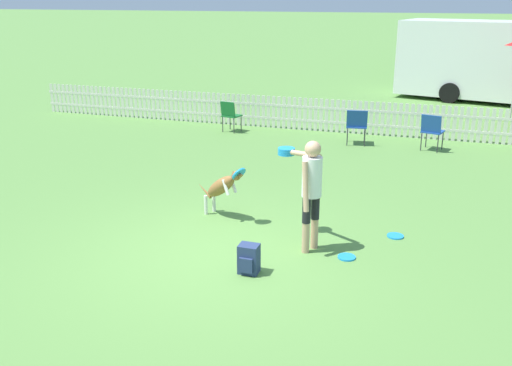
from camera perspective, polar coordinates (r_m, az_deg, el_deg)
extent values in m
plane|color=#5B8C42|center=(8.22, -4.01, -7.00)|extent=(240.00, 240.00, 0.00)
cylinder|color=tan|center=(8.17, 4.99, -5.44)|extent=(0.11, 0.11, 0.45)
cylinder|color=black|center=(8.01, 5.08, -2.74)|extent=(0.12, 0.12, 0.37)
cylinder|color=tan|center=(8.31, 5.86, -5.03)|extent=(0.11, 0.11, 0.45)
cylinder|color=black|center=(8.16, 5.96, -2.37)|extent=(0.12, 0.12, 0.37)
cylinder|color=white|center=(7.93, 5.62, 0.62)|extent=(0.37, 0.37, 0.57)
sphere|color=tan|center=(7.82, 5.71, 3.40)|extent=(0.23, 0.23, 0.23)
cylinder|color=tan|center=(7.77, 4.97, -0.38)|extent=(0.17, 0.21, 0.69)
cylinder|color=tan|center=(8.23, 4.69, 2.92)|extent=(0.63, 0.42, 0.14)
cylinder|color=#1E8CD8|center=(8.48, 3.05, 2.93)|extent=(0.25, 0.25, 0.02)
cylinder|color=#1E8CD8|center=(8.47, 3.05, 3.10)|extent=(0.25, 0.25, 0.02)
cylinder|color=#1E8CD8|center=(8.47, 3.05, 3.27)|extent=(0.25, 0.25, 0.02)
cylinder|color=#1E8CD8|center=(8.46, 3.05, 3.44)|extent=(0.25, 0.25, 0.02)
ellipsoid|color=olive|center=(9.31, -3.52, -0.34)|extent=(0.75, 0.53, 0.60)
ellipsoid|color=white|center=(9.33, -3.52, -0.60)|extent=(0.39, 0.28, 0.30)
sphere|color=olive|center=(8.98, -2.00, 0.73)|extent=(0.15, 0.15, 0.15)
cone|color=olive|center=(8.93, -1.73, 0.92)|extent=(0.16, 0.13, 0.13)
cylinder|color=#1E8CD8|center=(8.93, -1.73, 0.92)|extent=(0.26, 0.30, 0.22)
cone|color=olive|center=(9.01, -1.90, 1.19)|extent=(0.05, 0.05, 0.07)
cone|color=olive|center=(8.95, -2.32, 1.06)|extent=(0.05, 0.05, 0.07)
cylinder|color=white|center=(9.69, -4.23, -1.92)|extent=(0.06, 0.06, 0.33)
cylinder|color=white|center=(9.58, -5.03, -2.19)|extent=(0.06, 0.06, 0.33)
cylinder|color=white|center=(9.21, -2.32, -0.19)|extent=(0.17, 0.12, 0.26)
cylinder|color=white|center=(9.10, -3.05, -0.43)|extent=(0.17, 0.12, 0.26)
cone|color=olive|center=(9.65, -5.16, -0.75)|extent=(0.32, 0.19, 0.22)
cylinder|color=#1E8CD8|center=(8.15, 9.05, -7.33)|extent=(0.25, 0.25, 0.02)
cylinder|color=#1E8CD8|center=(8.98, 13.76, -5.17)|extent=(0.25, 0.25, 0.02)
cube|color=navy|center=(7.57, -0.72, -7.58)|extent=(0.26, 0.21, 0.40)
cube|color=navy|center=(7.49, -1.03, -8.25)|extent=(0.18, 0.04, 0.20)
cube|color=silver|center=(15.49, 7.31, 6.06)|extent=(17.76, 0.04, 0.06)
cube|color=silver|center=(15.42, 7.36, 7.40)|extent=(17.76, 0.04, 0.06)
cube|color=silver|center=(19.16, -19.70, 8.02)|extent=(0.09, 0.02, 0.88)
cube|color=silver|center=(19.07, -19.35, 8.02)|extent=(0.09, 0.02, 0.88)
cube|color=silver|center=(18.98, -18.99, 8.01)|extent=(0.09, 0.02, 0.88)
cube|color=silver|center=(18.90, -18.63, 8.00)|extent=(0.09, 0.02, 0.88)
cube|color=silver|center=(18.81, -18.26, 8.00)|extent=(0.09, 0.02, 0.88)
cube|color=silver|center=(18.72, -17.89, 7.99)|extent=(0.09, 0.02, 0.88)
cube|color=silver|center=(18.63, -17.52, 7.98)|extent=(0.09, 0.02, 0.88)
cube|color=silver|center=(18.55, -17.14, 7.97)|extent=(0.09, 0.02, 0.88)
cube|color=silver|center=(18.46, -16.76, 7.96)|extent=(0.09, 0.02, 0.88)
cube|color=silver|center=(18.38, -16.38, 7.95)|extent=(0.09, 0.02, 0.88)
cube|color=silver|center=(18.30, -15.99, 7.94)|extent=(0.09, 0.02, 0.88)
cube|color=silver|center=(18.22, -15.60, 7.93)|extent=(0.09, 0.02, 0.88)
cube|color=silver|center=(18.13, -15.21, 7.92)|extent=(0.09, 0.02, 0.88)
cube|color=silver|center=(18.05, -14.81, 7.91)|extent=(0.09, 0.02, 0.88)
cube|color=silver|center=(17.97, -14.41, 7.90)|extent=(0.09, 0.02, 0.88)
cube|color=silver|center=(17.90, -14.01, 7.88)|extent=(0.09, 0.02, 0.88)
cube|color=silver|center=(17.82, -13.60, 7.87)|extent=(0.09, 0.02, 0.88)
cube|color=silver|center=(17.74, -13.19, 7.86)|extent=(0.09, 0.02, 0.88)
cube|color=silver|center=(17.66, -12.78, 7.84)|extent=(0.09, 0.02, 0.88)
cube|color=silver|center=(17.59, -12.36, 7.83)|extent=(0.09, 0.02, 0.88)
cube|color=silver|center=(17.52, -11.94, 7.82)|extent=(0.09, 0.02, 0.88)
cube|color=silver|center=(17.44, -11.51, 7.80)|extent=(0.09, 0.02, 0.88)
cube|color=silver|center=(17.37, -11.08, 7.78)|extent=(0.09, 0.02, 0.88)
cube|color=silver|center=(17.30, -10.65, 7.77)|extent=(0.09, 0.02, 0.88)
cube|color=silver|center=(17.23, -10.21, 7.75)|extent=(0.09, 0.02, 0.88)
cube|color=silver|center=(17.16, -9.77, 7.73)|extent=(0.09, 0.02, 0.88)
cube|color=silver|center=(17.09, -9.33, 7.71)|extent=(0.09, 0.02, 0.88)
cube|color=silver|center=(17.02, -8.88, 7.69)|extent=(0.09, 0.02, 0.88)
cube|color=silver|center=(16.96, -8.44, 7.67)|extent=(0.09, 0.02, 0.88)
cube|color=silver|center=(16.89, -7.98, 7.65)|extent=(0.09, 0.02, 0.88)
cube|color=silver|center=(16.83, -7.53, 7.63)|extent=(0.09, 0.02, 0.88)
cube|color=silver|center=(16.76, -7.07, 7.61)|extent=(0.09, 0.02, 0.88)
cube|color=silver|center=(16.70, -6.60, 7.59)|extent=(0.09, 0.02, 0.88)
cube|color=silver|center=(16.64, -6.13, 7.57)|extent=(0.09, 0.02, 0.88)
cube|color=silver|center=(16.58, -5.66, 7.54)|extent=(0.09, 0.02, 0.88)
cube|color=silver|center=(16.52, -5.19, 7.52)|extent=(0.09, 0.02, 0.88)
cube|color=silver|center=(16.46, -4.71, 7.49)|extent=(0.09, 0.02, 0.88)
cube|color=silver|center=(16.41, -4.23, 7.47)|extent=(0.09, 0.02, 0.88)
cube|color=silver|center=(16.35, -3.75, 7.44)|extent=(0.09, 0.02, 0.88)
cube|color=silver|center=(16.30, -3.26, 7.42)|extent=(0.09, 0.02, 0.88)
cube|color=silver|center=(16.24, -2.77, 7.39)|extent=(0.09, 0.02, 0.88)
cube|color=silver|center=(16.19, -2.28, 7.36)|extent=(0.09, 0.02, 0.88)
cube|color=silver|center=(16.14, -1.79, 7.33)|extent=(0.09, 0.02, 0.88)
cube|color=silver|center=(16.09, -1.29, 7.30)|extent=(0.09, 0.02, 0.88)
cube|color=silver|center=(16.04, -0.78, 7.27)|extent=(0.09, 0.02, 0.88)
cube|color=silver|center=(16.00, -0.28, 7.24)|extent=(0.09, 0.02, 0.88)
cube|color=silver|center=(15.95, 0.23, 7.21)|extent=(0.09, 0.02, 0.88)
cube|color=silver|center=(15.91, 0.74, 7.17)|extent=(0.09, 0.02, 0.88)
cube|color=silver|center=(15.86, 1.25, 7.14)|extent=(0.09, 0.02, 0.88)
cube|color=silver|center=(15.82, 1.77, 7.11)|extent=(0.09, 0.02, 0.88)
cube|color=silver|center=(15.78, 2.29, 7.07)|extent=(0.09, 0.02, 0.88)
cube|color=silver|center=(15.74, 2.81, 7.03)|extent=(0.09, 0.02, 0.88)
cube|color=silver|center=(15.70, 3.33, 7.00)|extent=(0.09, 0.02, 0.88)
cube|color=silver|center=(15.66, 3.86, 6.96)|extent=(0.09, 0.02, 0.88)
cube|color=silver|center=(15.63, 4.39, 6.92)|extent=(0.09, 0.02, 0.88)
cube|color=silver|center=(15.59, 4.92, 6.88)|extent=(0.09, 0.02, 0.88)
cube|color=silver|center=(15.56, 5.45, 6.84)|extent=(0.09, 0.02, 0.88)
cube|color=silver|center=(15.53, 5.99, 6.80)|extent=(0.09, 0.02, 0.88)
cube|color=silver|center=(15.50, 6.52, 6.76)|extent=(0.09, 0.02, 0.88)
cube|color=silver|center=(15.47, 7.06, 6.72)|extent=(0.09, 0.02, 0.88)
cube|color=silver|center=(15.44, 7.60, 6.68)|extent=(0.09, 0.02, 0.88)
cube|color=silver|center=(15.42, 8.15, 6.63)|extent=(0.09, 0.02, 0.88)
cube|color=silver|center=(15.39, 8.69, 6.59)|extent=(0.09, 0.02, 0.88)
cube|color=silver|center=(15.37, 9.24, 6.54)|extent=(0.09, 0.02, 0.88)
cube|color=silver|center=(15.35, 9.78, 6.50)|extent=(0.09, 0.02, 0.88)
cube|color=silver|center=(15.33, 10.33, 6.45)|extent=(0.09, 0.02, 0.88)
cube|color=silver|center=(15.31, 10.88, 6.41)|extent=(0.09, 0.02, 0.88)
cube|color=silver|center=(15.29, 11.43, 6.36)|extent=(0.09, 0.02, 0.88)
cube|color=silver|center=(15.27, 11.99, 6.31)|extent=(0.09, 0.02, 0.88)
cube|color=silver|center=(15.26, 12.54, 6.26)|extent=(0.09, 0.02, 0.88)
cube|color=silver|center=(15.24, 13.10, 6.21)|extent=(0.09, 0.02, 0.88)
cube|color=silver|center=(15.23, 13.65, 6.16)|extent=(0.09, 0.02, 0.88)
cube|color=silver|center=(15.22, 14.21, 6.11)|extent=(0.09, 0.02, 0.88)
cube|color=silver|center=(15.21, 14.76, 6.06)|extent=(0.09, 0.02, 0.88)
cube|color=silver|center=(15.20, 15.32, 6.00)|extent=(0.09, 0.02, 0.88)
cube|color=silver|center=(15.20, 15.88, 5.95)|extent=(0.09, 0.02, 0.88)
cube|color=silver|center=(15.19, 16.44, 5.90)|extent=(0.09, 0.02, 0.88)
cube|color=silver|center=(15.19, 17.00, 5.84)|extent=(0.09, 0.02, 0.88)
cube|color=silver|center=(15.19, 17.56, 5.79)|extent=(0.09, 0.02, 0.88)
cube|color=silver|center=(15.19, 18.11, 5.73)|extent=(0.09, 0.02, 0.88)
cube|color=silver|center=(15.19, 18.67, 5.68)|extent=(0.09, 0.02, 0.88)
cube|color=silver|center=(15.19, 19.23, 5.62)|extent=(0.09, 0.02, 0.88)
cube|color=silver|center=(15.19, 19.79, 5.57)|extent=(0.09, 0.02, 0.88)
cube|color=silver|center=(15.20, 20.35, 5.51)|extent=(0.09, 0.02, 0.88)
cube|color=silver|center=(15.20, 20.90, 5.45)|extent=(0.09, 0.02, 0.88)
cube|color=silver|center=(15.21, 21.46, 5.39)|extent=(0.09, 0.02, 0.88)
cube|color=silver|center=(15.22, 22.01, 5.33)|extent=(0.09, 0.02, 0.88)
cube|color=silver|center=(15.23, 22.57, 5.27)|extent=(0.09, 0.02, 0.88)
cube|color=silver|center=(15.24, 23.12, 5.21)|extent=(0.09, 0.02, 0.88)
cube|color=silver|center=(15.26, 23.68, 5.15)|extent=(0.09, 0.02, 0.88)
cube|color=silver|center=(15.27, 24.23, 5.09)|extent=(0.09, 0.02, 0.88)
cylinder|color=#333338|center=(14.51, 10.81, 4.90)|extent=(0.02, 0.02, 0.45)
cylinder|color=#333338|center=(14.51, 9.14, 4.99)|extent=(0.02, 0.02, 0.45)
cylinder|color=#333338|center=(14.10, 10.82, 4.52)|extent=(0.02, 0.02, 0.45)
cylinder|color=#333338|center=(14.10, 9.11, 4.61)|extent=(0.02, 0.02, 0.45)
cube|color=#1E4799|center=(14.25, 10.02, 5.64)|extent=(0.56, 0.56, 0.03)
cube|color=#1E4799|center=(13.99, 10.07, 6.31)|extent=(0.50, 0.16, 0.43)
cylinder|color=#333338|center=(14.28, 18.16, 4.09)|extent=(0.02, 0.02, 0.45)
cylinder|color=#333338|center=(14.38, 16.66, 4.33)|extent=(0.02, 0.02, 0.45)
cylinder|color=#333338|center=(13.91, 17.72, 3.77)|extent=(0.02, 0.02, 0.45)
cylinder|color=#333338|center=(14.01, 16.19, 4.02)|extent=(0.02, 0.02, 0.45)
cube|color=#1E4799|center=(14.10, 17.27, 4.94)|extent=(0.56, 0.56, 0.03)
cube|color=#1E4799|center=(13.86, 17.11, 5.65)|extent=(0.47, 0.20, 0.43)
cylinder|color=#333338|center=(15.48, -1.49, 6.01)|extent=(0.02, 0.02, 0.43)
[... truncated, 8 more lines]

